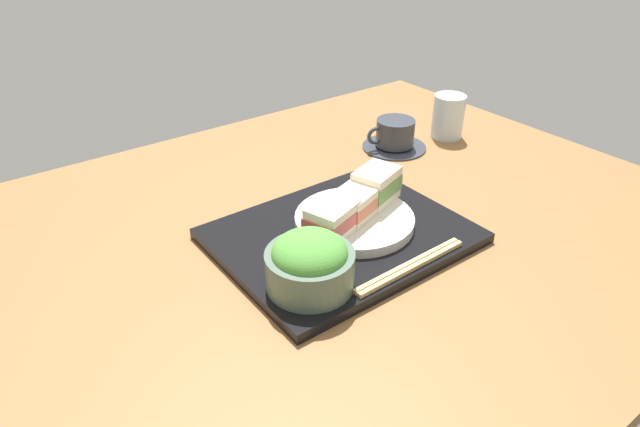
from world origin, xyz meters
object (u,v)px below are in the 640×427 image
sandwich_middle (355,203)px  coffee_cup (394,136)px  sandwich_near (332,219)px  chopsticks_pair (411,266)px  drinking_glass (448,116)px  salad_bowl (310,263)px  sandwich_plate (354,220)px  sandwich_far (376,185)px

sandwich_middle → coffee_cup: size_ratio=0.66×
sandwich_near → chopsticks_pair: 13.66cm
sandwich_near → sandwich_middle: 6.30cm
sandwich_middle → drinking_glass: drinking_glass is taller
salad_bowl → drinking_glass: size_ratio=1.28×
sandwich_plate → sandwich_near: (-6.04, -1.79, 3.27)cm
sandwich_middle → salad_bowl: size_ratio=0.74×
coffee_cup → drinking_glass: bearing=-10.1°
sandwich_plate → coffee_cup: 35.06cm
sandwich_plate → sandwich_near: bearing=-163.5°
sandwich_near → sandwich_middle: bearing=16.5°
sandwich_near → sandwich_far: bearing=16.5°
sandwich_middle → chopsticks_pair: size_ratio=0.44×
sandwich_middle → salad_bowl: (-14.95, -8.41, -0.09)cm
sandwich_plate → salad_bowl: size_ratio=1.58×
sandwich_near → drinking_glass: size_ratio=0.97×
sandwich_plate → chopsticks_pair: 14.01cm
sandwich_near → sandwich_far: 12.61cm
drinking_glass → coffee_cup: bearing=169.9°
sandwich_plate → chopsticks_pair: size_ratio=0.94×
sandwich_far → salad_bowl: bearing=-154.1°
sandwich_middle → sandwich_far: 6.32cm
sandwich_far → coffee_cup: (22.31, 18.84, -3.33)cm
coffee_cup → drinking_glass: (13.74, -2.45, 1.96)cm
chopsticks_pair → drinking_glass: bearing=36.7°
sandwich_near → drinking_glass: drinking_glass is taller
salad_bowl → drinking_glass: bearing=25.0°
sandwich_far → coffee_cup: bearing=40.2°
sandwich_middle → drinking_glass: (42.09, 18.18, -0.81)cm
sandwich_far → salad_bowl: size_ratio=0.75×
salad_bowl → drinking_glass: salad_bowl is taller
coffee_cup → drinking_glass: 14.09cm
chopsticks_pair → drinking_glass: (43.18, 32.15, 2.74)cm
sandwich_middle → sandwich_near: bearing=-163.5°
sandwich_plate → coffee_cup: (28.34, 20.63, 0.32)cm
drinking_glass → chopsticks_pair: bearing=-143.3°
chopsticks_pair → drinking_glass: drinking_glass is taller
sandwich_near → salad_bowl: 11.10cm
sandwich_near → drinking_glass: (48.13, 19.98, -0.99)cm
sandwich_middle → salad_bowl: 17.15cm
salad_bowl → sandwich_middle: bearing=29.3°
sandwich_near → sandwich_plate: bearing=16.5°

